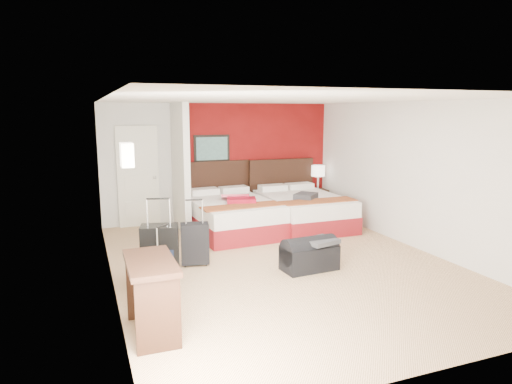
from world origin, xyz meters
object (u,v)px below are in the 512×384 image
bed_right (303,211)px  nightstand (317,201)px  bed_left (232,216)px  desk (152,297)px  suitcase_black (160,254)px  duffel_bag (309,256)px  suitcase_navy (164,269)px  red_suitcase_open (238,199)px  table_lamp (318,177)px  suitcase_charcoal (195,245)px

bed_right → nightstand: 1.28m
bed_left → desk: bearing=-123.1°
suitcase_black → bed_right: bearing=46.1°
nightstand → duffel_bag: (-1.96, -3.35, -0.07)m
suitcase_navy → duffel_bag: suitcase_navy is taller
duffel_bag → suitcase_navy: bearing=171.7°
red_suitcase_open → desk: (-2.16, -3.53, -0.27)m
nightstand → suitcase_black: suitcase_black is taller
table_lamp → suitcase_navy: 5.22m
suitcase_navy → desk: desk is taller
bed_right → suitcase_black: size_ratio=2.76×
suitcase_navy → nightstand: bearing=1.0°
duffel_bag → red_suitcase_open: bearing=93.8°
suitcase_black → suitcase_charcoal: size_ratio=1.22×
table_lamp → bed_left: bearing=-159.3°
bed_right → suitcase_charcoal: 3.07m
suitcase_navy → duffel_bag: 2.14m
bed_left → suitcase_navy: (-1.72, -2.29, -0.09)m
desk → suitcase_black: bearing=78.1°
nightstand → table_lamp: table_lamp is taller
nightstand → suitcase_charcoal: bearing=-138.8°
bed_left → red_suitcase_open: bearing=-48.5°
bed_left → bed_right: 1.52m
suitcase_navy → duffel_bag: bearing=-41.5°
bed_right → nightstand: bed_right is taller
bed_right → nightstand: size_ratio=3.74×
suitcase_black → duffel_bag: size_ratio=0.94×
nightstand → suitcase_charcoal: 4.31m
bed_left → suitcase_black: size_ratio=2.78×
bed_right → suitcase_charcoal: size_ratio=3.38×
nightstand → table_lamp: bearing=0.0°
bed_left → table_lamp: bearing=17.1°
suitcase_black → suitcase_charcoal: 0.77m
bed_left → suitcase_black: bearing=-132.9°
desk → suitcase_charcoal: bearing=65.3°
bed_right → nightstand: bearing=48.5°
bed_right → desk: bearing=-134.8°
bed_left → table_lamp: 2.59m
table_lamp → bed_right: bearing=-131.8°
suitcase_navy → red_suitcase_open: bearing=13.4°
bed_left → red_suitcase_open: (0.10, -0.10, 0.36)m
suitcase_charcoal → desk: desk is taller
bed_right → duffel_bag: (-1.11, -2.40, -0.11)m
table_lamp → suitcase_navy: (-4.09, -3.18, -0.61)m
suitcase_navy → desk: bearing=-141.3°
red_suitcase_open → bed_right: bearing=18.3°
duffel_bag → desk: size_ratio=0.83×
suitcase_charcoal → duffel_bag: 1.75m
red_suitcase_open → suitcase_black: suitcase_black is taller
suitcase_charcoal → duffel_bag: (1.53, -0.83, -0.10)m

